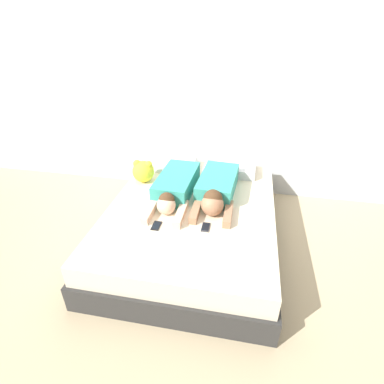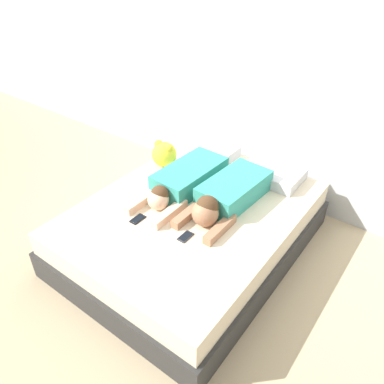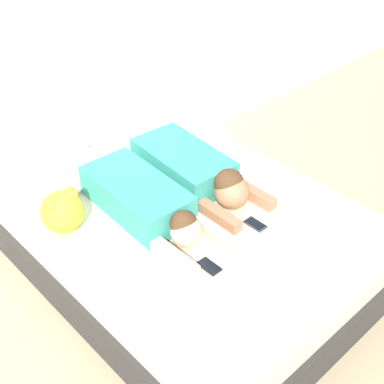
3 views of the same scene
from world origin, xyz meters
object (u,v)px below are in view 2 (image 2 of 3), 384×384
object	(u,v)px
bed	(192,228)
person_right	(226,196)
person_left	(184,181)
plush_toy	(164,154)
cell_phone_left	(138,219)
pillow_head_right	(275,174)
cell_phone_right	(186,237)
pillow_head_left	(211,152)

from	to	relation	value
bed	person_right	bearing A→B (deg)	41.42
person_left	plush_toy	bearing A→B (deg)	151.07
cell_phone_left	plush_toy	distance (m)	0.87
bed	person_left	xyz separation A→B (m)	(-0.21, 0.16, 0.32)
plush_toy	pillow_head_right	bearing A→B (deg)	22.80
person_right	person_left	bearing A→B (deg)	-175.73
pillow_head_right	plush_toy	world-z (taller)	plush_toy
plush_toy	cell_phone_left	bearing A→B (deg)	-64.10
cell_phone_right	person_left	bearing A→B (deg)	129.10
person_right	cell_phone_left	world-z (taller)	person_right
pillow_head_right	person_right	bearing A→B (deg)	-103.26
pillow_head_left	cell_phone_left	bearing A→B (deg)	-84.62
person_left	person_right	size ratio (longest dim) A/B	1.05
pillow_head_left	plush_toy	world-z (taller)	plush_toy
cell_phone_left	cell_phone_right	distance (m)	0.43
person_left	person_right	world-z (taller)	person_right
bed	plush_toy	world-z (taller)	plush_toy
pillow_head_left	cell_phone_left	world-z (taller)	pillow_head_left
pillow_head_left	person_right	size ratio (longest dim) A/B	0.49
pillow_head_left	person_right	world-z (taller)	person_right
pillow_head_right	cell_phone_left	xyz separation A→B (m)	(-0.60, -1.19, -0.05)
bed	person_left	distance (m)	0.41
pillow_head_right	person_left	size ratio (longest dim) A/B	0.47
person_left	cell_phone_right	xyz separation A→B (m)	(0.39, -0.49, -0.09)
pillow_head_left	person_left	xyz separation A→B (m)	(0.15, -0.64, 0.04)
bed	plush_toy	xyz separation A→B (m)	(-0.62, 0.38, 0.35)
person_left	cell_phone_left	world-z (taller)	person_left
bed	pillow_head_right	world-z (taller)	pillow_head_right
cell_phone_left	pillow_head_left	bearing A→B (deg)	95.38
pillow_head_right	person_right	size ratio (longest dim) A/B	0.49
pillow_head_left	plush_toy	bearing A→B (deg)	-122.85
cell_phone_right	pillow_head_left	bearing A→B (deg)	115.74
bed	pillow_head_left	xyz separation A→B (m)	(-0.36, 0.79, 0.28)
pillow_head_left	person_right	xyz separation A→B (m)	(0.57, -0.61, 0.05)
cell_phone_left	person_left	bearing A→B (deg)	86.29
plush_toy	cell_phone_right	bearing A→B (deg)	-41.48
bed	cell_phone_left	size ratio (longest dim) A/B	16.37
cell_phone_left	pillow_head_right	bearing A→B (deg)	63.19
pillow_head_right	cell_phone_left	size ratio (longest dim) A/B	3.69
cell_phone_right	plush_toy	xyz separation A→B (m)	(-0.81, 0.71, 0.12)
cell_phone_left	plush_toy	bearing A→B (deg)	115.90
person_left	pillow_head_right	bearing A→B (deg)	48.53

